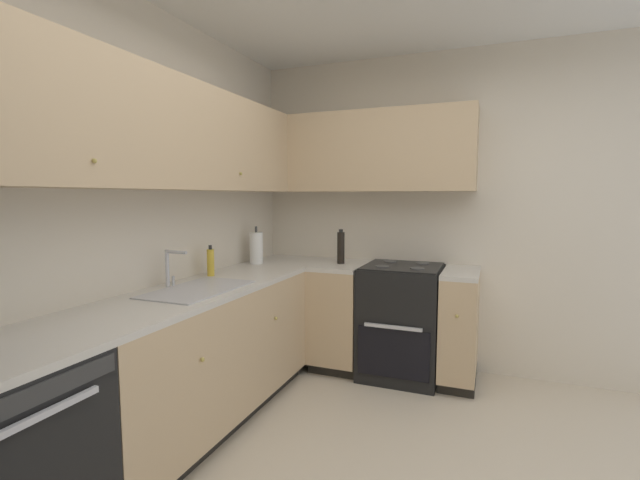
% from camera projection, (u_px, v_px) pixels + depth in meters
% --- Properties ---
extents(wall_back, '(4.04, 0.05, 2.64)m').
position_uv_depth(wall_back, '(103.00, 223.00, 2.44)').
color(wall_back, beige).
rests_on(wall_back, ground_plane).
extents(wall_right, '(0.05, 3.49, 2.64)m').
position_uv_depth(wall_right, '(455.00, 214.00, 3.66)').
color(wall_right, beige).
rests_on(wall_right, ground_plane).
extents(lower_cabinets_back, '(1.89, 0.62, 0.86)m').
position_uv_depth(lower_cabinets_back, '(202.00, 359.00, 2.80)').
color(lower_cabinets_back, tan).
rests_on(lower_cabinets_back, ground_plane).
extents(countertop_back, '(3.10, 0.60, 0.03)m').
position_uv_depth(countertop_back, '(201.00, 290.00, 2.75)').
color(countertop_back, beige).
rests_on(countertop_back, lower_cabinets_back).
extents(lower_cabinets_right, '(0.62, 1.31, 0.86)m').
position_uv_depth(lower_cabinets_right, '(385.00, 321.00, 3.63)').
color(lower_cabinets_right, tan).
rests_on(lower_cabinets_right, ground_plane).
extents(countertop_right, '(0.60, 1.31, 0.03)m').
position_uv_depth(countertop_right, '(386.00, 268.00, 3.58)').
color(countertop_right, beige).
rests_on(countertop_right, lower_cabinets_right).
extents(oven_range, '(0.68, 0.62, 1.05)m').
position_uv_depth(oven_range, '(402.00, 320.00, 3.59)').
color(oven_range, black).
rests_on(oven_range, ground_plane).
extents(upper_cabinets_back, '(2.78, 0.34, 0.66)m').
position_uv_depth(upper_cabinets_back, '(159.00, 133.00, 2.56)').
color(upper_cabinets_back, tan).
extents(upper_cabinets_right, '(0.32, 1.86, 0.66)m').
position_uv_depth(upper_cabinets_right, '(361.00, 152.00, 3.71)').
color(upper_cabinets_right, tan).
extents(sink, '(0.69, 0.40, 0.10)m').
position_uv_depth(sink, '(198.00, 296.00, 2.69)').
color(sink, '#B7B7BC').
rests_on(sink, countertop_back).
extents(faucet, '(0.07, 0.16, 0.23)m').
position_uv_depth(faucet, '(170.00, 265.00, 2.75)').
color(faucet, silver).
rests_on(faucet, countertop_back).
extents(soap_bottle, '(0.05, 0.05, 0.22)m').
position_uv_depth(soap_bottle, '(211.00, 262.00, 3.14)').
color(soap_bottle, gold).
rests_on(soap_bottle, countertop_back).
extents(paper_towel_roll, '(0.11, 0.11, 0.33)m').
position_uv_depth(paper_towel_roll, '(256.00, 248.00, 3.70)').
color(paper_towel_roll, white).
rests_on(paper_towel_roll, countertop_back).
extents(oil_bottle, '(0.06, 0.06, 0.29)m').
position_uv_depth(oil_bottle, '(341.00, 247.00, 3.71)').
color(oil_bottle, black).
rests_on(oil_bottle, countertop_right).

